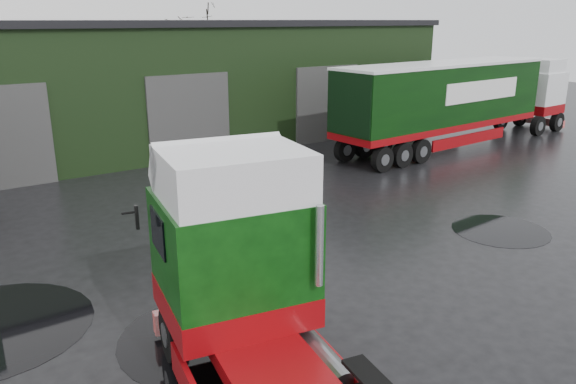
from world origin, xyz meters
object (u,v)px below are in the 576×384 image
object	(u,v)px
warehouse	(140,81)
tree_back_b	(194,55)
hero_tractor	(274,303)
lorry_right	(442,107)
wash_bucket	(292,295)

from	to	relation	value
warehouse	tree_back_b	bearing A→B (deg)	51.34
hero_tractor	lorry_right	world-z (taller)	lorry_right
hero_tractor	wash_bucket	bearing A→B (deg)	61.06
warehouse	lorry_right	world-z (taller)	warehouse
warehouse	tree_back_b	distance (m)	12.82
wash_bucket	tree_back_b	xyz separation A→B (m)	(11.94, 29.85, 3.62)
lorry_right	hero_tractor	bearing A→B (deg)	-59.51
hero_tractor	wash_bucket	size ratio (longest dim) A/B	24.36
warehouse	hero_tractor	xyz separation A→B (m)	(-6.50, -23.00, -1.03)
lorry_right	tree_back_b	distance (m)	21.32
warehouse	wash_bucket	world-z (taller)	warehouse
wash_bucket	hero_tractor	bearing A→B (deg)	-129.10
warehouse	hero_tractor	distance (m)	23.92
lorry_right	wash_bucket	xyz separation A→B (m)	(-15.29, -8.85, -2.06)
hero_tractor	tree_back_b	distance (m)	36.08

